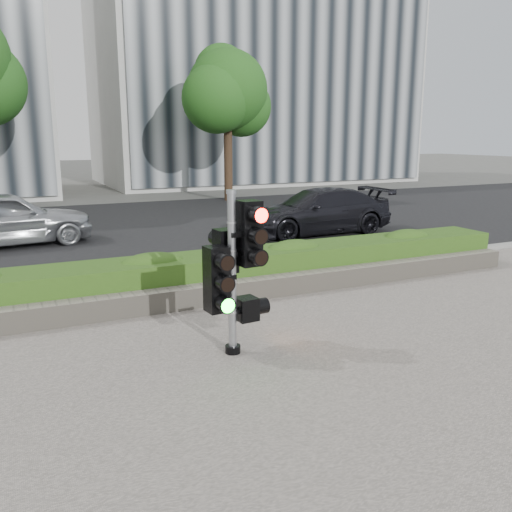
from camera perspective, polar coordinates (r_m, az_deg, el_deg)
ground at (r=7.54m, az=3.39°, el=-8.83°), size 120.00×120.00×0.00m
sidewalk at (r=5.68m, az=16.07°, el=-16.73°), size 16.00×11.00×0.03m
road at (r=16.73m, az=-13.21°, el=2.80°), size 60.00×13.00×0.02m
curb at (r=10.26m, az=-5.05°, el=-2.68°), size 60.00×0.25×0.12m
stone_wall at (r=9.10m, az=-2.33°, el=-3.71°), size 12.00×0.32×0.34m
hedge at (r=9.63m, az=-3.84°, el=-1.76°), size 12.00×1.00×0.68m
building_right at (r=34.47m, az=-0.45°, el=17.97°), size 18.00×10.00×12.00m
tree_right at (r=23.51m, az=-3.11°, el=16.76°), size 4.10×3.58×6.53m
traffic_signal at (r=6.73m, az=-2.45°, el=-0.91°), size 0.73×0.56×2.08m
car_silver at (r=14.89m, az=-24.97°, el=3.59°), size 4.35×2.24×1.42m
car_dark at (r=15.48m, az=6.44°, el=4.70°), size 4.39×1.81×1.27m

